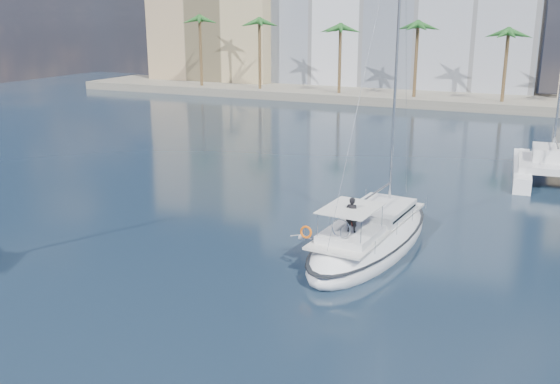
% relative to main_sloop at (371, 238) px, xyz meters
% --- Properties ---
extents(ground, '(160.00, 160.00, 0.00)m').
position_rel_main_sloop_xyz_m(ground, '(-4.40, -2.54, -0.57)').
color(ground, black).
rests_on(ground, ground).
extents(quay, '(120.00, 14.00, 1.20)m').
position_rel_main_sloop_xyz_m(quay, '(-4.40, 58.46, 0.03)').
color(quay, gray).
rests_on(quay, ground).
extents(building_modern, '(42.00, 16.00, 28.00)m').
position_rel_main_sloop_xyz_m(building_modern, '(-16.40, 70.46, 13.43)').
color(building_modern, silver).
rests_on(building_modern, ground).
extents(building_tan_left, '(22.00, 14.00, 22.00)m').
position_rel_main_sloop_xyz_m(building_tan_left, '(-46.40, 66.46, 10.43)').
color(building_tan_left, tan).
rests_on(building_tan_left, ground).
extents(palm_left, '(3.60, 3.60, 12.30)m').
position_rel_main_sloop_xyz_m(palm_left, '(-38.40, 54.46, 9.71)').
color(palm_left, brown).
rests_on(palm_left, ground).
extents(palm_centre, '(3.60, 3.60, 12.30)m').
position_rel_main_sloop_xyz_m(palm_centre, '(-4.40, 54.46, 9.71)').
color(palm_centre, brown).
rests_on(palm_centre, ground).
extents(main_sloop, '(5.26, 13.40, 19.43)m').
position_rel_main_sloop_xyz_m(main_sloop, '(0.00, 0.00, 0.00)').
color(main_sloop, white).
rests_on(main_sloop, ground).
extents(catamaran, '(6.29, 11.33, 16.08)m').
position_rel_main_sloop_xyz_m(catamaran, '(8.31, 19.56, 0.55)').
color(catamaran, white).
rests_on(catamaran, ground).
extents(seagull, '(1.19, 0.51, 0.22)m').
position_rel_main_sloop_xyz_m(seagull, '(-2.92, -2.60, 0.50)').
color(seagull, silver).
rests_on(seagull, ground).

